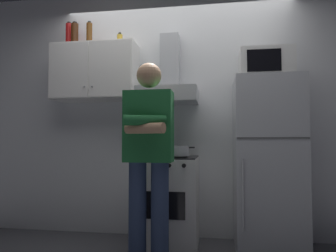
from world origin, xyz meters
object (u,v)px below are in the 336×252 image
object	(u,v)px
bottle_beer_brown	(89,34)
refrigerator	(267,164)
cooking_pot	(179,151)
bottle_rum_dark	(75,34)
bottle_soda_red	(69,35)
range_hood	(169,85)
bottle_spice_jar	(120,39)
person_standing	(149,155)
stove_oven	(167,201)
upper_cabinet	(95,73)
microwave	(265,65)

from	to	relation	value
bottle_beer_brown	refrigerator	bearing A→B (deg)	-2.90
refrigerator	bottle_beer_brown	bearing A→B (deg)	177.10
cooking_pot	bottle_rum_dark	distance (m)	1.73
refrigerator	bottle_soda_red	distance (m)	2.50
bottle_rum_dark	bottle_beer_brown	bearing A→B (deg)	-3.98
range_hood	bottle_spice_jar	size ratio (longest dim) A/B	6.18
range_hood	bottle_rum_dark	bearing A→B (deg)	-178.79
person_standing	bottle_soda_red	world-z (taller)	bottle_soda_red
cooking_pot	bottle_soda_red	distance (m)	1.81
person_standing	bottle_spice_jar	size ratio (longest dim) A/B	13.51
stove_oven	bottle_spice_jar	world-z (taller)	bottle_spice_jar
person_standing	bottle_spice_jar	distance (m)	1.49
bottle_soda_red	upper_cabinet	bearing A→B (deg)	-5.62
bottle_rum_dark	microwave	bearing A→B (deg)	-2.47
range_hood	bottle_beer_brown	xyz separation A→B (m)	(-0.86, -0.03, 0.57)
bottle_beer_brown	bottle_soda_red	size ratio (longest dim) A/B	0.88
bottle_rum_dark	bottle_soda_red	bearing A→B (deg)	150.57
refrigerator	upper_cabinet	bearing A→B (deg)	175.93
stove_oven	bottle_beer_brown	bearing A→B (deg)	173.86
microwave	bottle_beer_brown	xyz separation A→B (m)	(-1.81, 0.07, 0.43)
upper_cabinet	stove_oven	size ratio (longest dim) A/B	1.03
range_hood	cooking_pot	world-z (taller)	range_hood
stove_oven	microwave	bearing A→B (deg)	1.15
bottle_rum_dark	person_standing	bearing A→B (deg)	-35.81
cooking_pot	bottle_beer_brown	xyz separation A→B (m)	(-0.99, 0.21, 1.25)
bottle_beer_brown	range_hood	bearing A→B (deg)	2.26
stove_oven	refrigerator	distance (m)	1.02
bottle_spice_jar	bottle_soda_red	world-z (taller)	bottle_soda_red
bottle_soda_red	bottle_beer_brown	bearing A→B (deg)	-13.66
refrigerator	person_standing	world-z (taller)	person_standing
microwave	cooking_pot	distance (m)	1.17
upper_cabinet	bottle_soda_red	world-z (taller)	bottle_soda_red
upper_cabinet	cooking_pot	world-z (taller)	upper_cabinet
bottle_rum_dark	bottle_soda_red	distance (m)	0.11
range_hood	upper_cabinet	bearing A→B (deg)	-179.91
bottle_rum_dark	bottle_spice_jar	distance (m)	0.51
microwave	bottle_rum_dark	world-z (taller)	bottle_rum_dark
range_hood	bottle_soda_red	xyz separation A→B (m)	(-1.13, 0.03, 0.59)
range_hood	bottle_spice_jar	distance (m)	0.73
microwave	bottle_soda_red	world-z (taller)	bottle_soda_red
refrigerator	bottle_spice_jar	distance (m)	1.98
microwave	upper_cabinet	bearing A→B (deg)	176.52
stove_oven	upper_cabinet	bearing A→B (deg)	171.10
range_hood	refrigerator	distance (m)	1.25
range_hood	person_standing	xyz separation A→B (m)	(-0.05, -0.73, -0.70)
cooking_pot	bottle_beer_brown	distance (m)	1.61
refrigerator	bottle_rum_dark	world-z (taller)	bottle_rum_dark
stove_oven	bottle_beer_brown	size ratio (longest dim) A/B	3.46
person_standing	bottle_beer_brown	size ratio (longest dim) A/B	6.50
stove_oven	range_hood	size ratio (longest dim) A/B	1.17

